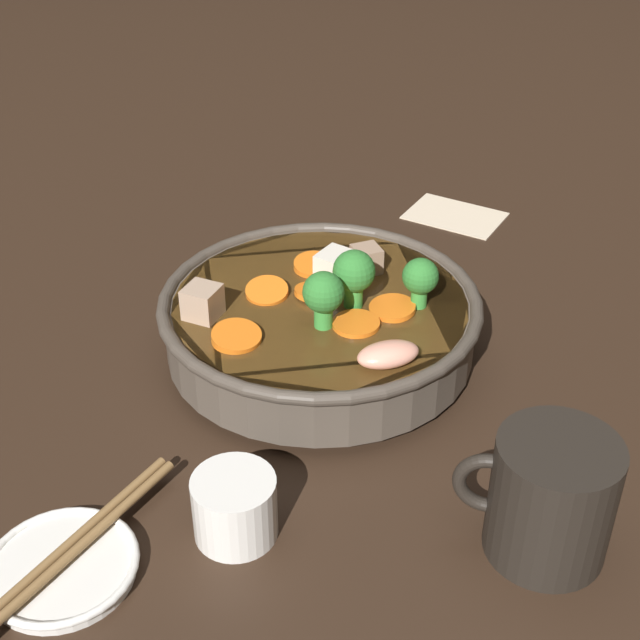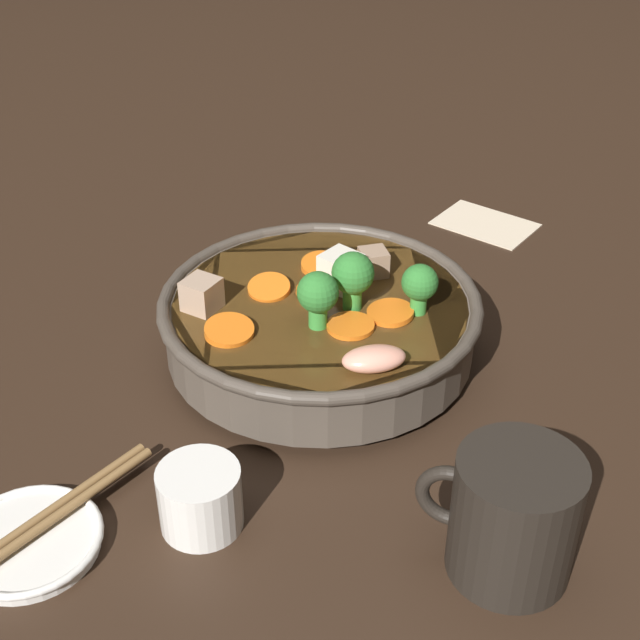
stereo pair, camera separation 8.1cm
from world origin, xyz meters
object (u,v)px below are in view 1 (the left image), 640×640
stirfry_bowl (321,318)px  side_saucer (62,568)px  dark_mug (549,498)px  chopsticks_pair (60,558)px  tea_cup (235,506)px

stirfry_bowl → side_saucer: bearing=68.4°
dark_mug → chopsticks_pair: size_ratio=0.52×
tea_cup → dark_mug: bearing=-170.4°
chopsticks_pair → tea_cup: bearing=-148.1°
tea_cup → dark_mug: 0.22m
dark_mug → side_saucer: bearing=17.6°
tea_cup → side_saucer: bearing=31.9°
stirfry_bowl → side_saucer: 0.32m
chopsticks_pair → dark_mug: bearing=-162.4°
stirfry_bowl → chopsticks_pair: stirfry_bowl is taller
tea_cup → dark_mug: dark_mug is taller
stirfry_bowl → dark_mug: stirfry_bowl is taller
side_saucer → chopsticks_pair: size_ratio=0.49×
side_saucer → tea_cup: size_ratio=1.74×
side_saucer → dark_mug: bearing=-162.4°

